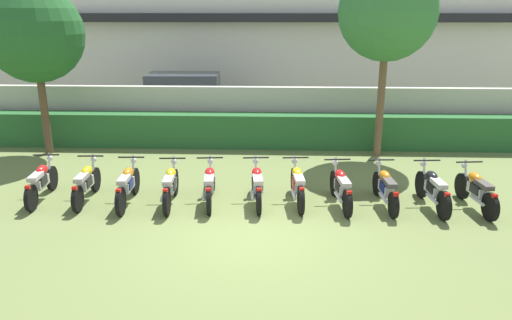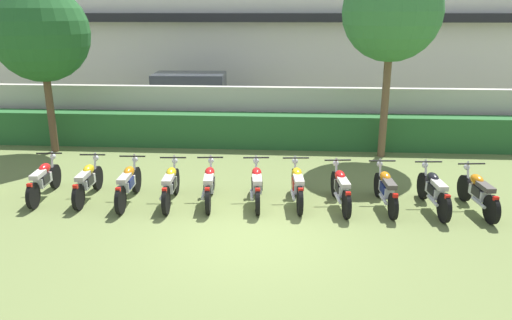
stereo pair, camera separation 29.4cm
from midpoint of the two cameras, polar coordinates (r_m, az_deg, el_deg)
The scene contains 18 objects.
ground at distance 9.67m, azimuth -1.35°, elevation -8.65°, with size 60.00×60.00×0.00m, color olive.
building at distance 24.51m, azimuth 1.05°, elevation 15.85°, with size 25.56×6.50×7.39m.
compound_wall at distance 16.15m, azimuth 0.25°, elevation 5.30°, with size 24.28×0.30×1.83m, color #BCB7A8.
hedge_row at distance 15.55m, azimuth 0.15°, elevation 3.41°, with size 19.43×0.70×1.07m, color #28602D.
parked_car at distance 19.27m, azimuth -8.37°, elevation 7.10°, with size 4.57×2.21×1.89m.
tree_near_inspector at distance 15.86m, azimuth -24.86°, elevation 13.14°, with size 2.79×2.79×4.95m.
tree_far_side at distance 14.63m, azimuth 14.46°, elevation 16.32°, with size 2.75×2.75×5.54m.
motorcycle_in_row_0 at distance 12.29m, azimuth -24.36°, elevation -2.30°, with size 0.60×1.91×0.95m.
motorcycle_in_row_1 at distance 11.84m, azimuth -19.84°, elevation -2.49°, with size 0.60×1.87×0.95m.
motorcycle_in_row_2 at distance 11.38m, azimuth -15.44°, elevation -2.79°, with size 0.60×1.94×0.97m.
motorcycle_in_row_3 at distance 11.13m, azimuth -10.66°, elevation -2.92°, with size 0.60×1.85×0.97m.
motorcycle_in_row_4 at distance 11.06m, azimuth -6.17°, elevation -2.86°, with size 0.60×1.84×0.96m.
motorcycle_in_row_5 at distance 10.99m, azimuth -0.66°, elevation -2.88°, with size 0.60×1.86×0.96m.
motorcycle_in_row_6 at distance 11.00m, azimuth 4.07°, elevation -2.87°, with size 0.60×1.84×0.97m.
motorcycle_in_row_7 at distance 10.99m, azimuth 9.09°, elevation -3.11°, with size 0.60×1.88×0.96m.
motorcycle_in_row_8 at distance 11.20m, azimuth 14.10°, elevation -3.09°, with size 0.60×1.90×0.94m.
motorcycle_in_row_9 at distance 11.37m, azimuth 19.17°, elevation -3.15°, with size 0.60×1.93×0.97m.
motorcycle_in_row_10 at distance 11.65m, azimuth 23.60°, elevation -3.20°, with size 0.60×1.86×0.96m.
Camera 1 is at (0.44, -8.71, 4.18)m, focal length 34.39 mm.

